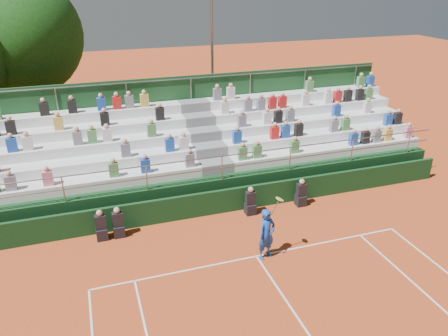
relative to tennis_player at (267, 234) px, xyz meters
name	(u,v)px	position (x,y,z in m)	size (l,w,h in m)	color
ground	(256,256)	(-0.29, 0.12, -0.91)	(90.00, 90.00, 0.00)	#BC481F
courtside_wall	(226,201)	(-0.29, 3.32, -0.41)	(20.00, 0.15, 1.00)	black
line_officials	(198,212)	(-1.60, 2.87, -0.43)	(8.37, 0.40, 1.19)	black
grandstand	(204,157)	(-0.28, 6.56, 0.17)	(20.00, 5.20, 4.40)	black
tennis_player	(267,234)	(0.00, 0.00, 0.00)	(0.91, 0.62, 2.22)	#1746B2
tree_east	(21,36)	(-7.78, 13.77, 4.95)	(6.14, 6.14, 8.94)	#3C2316
floodlight_mast	(212,50)	(1.96, 12.50, 3.93)	(0.60, 0.25, 8.33)	gray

